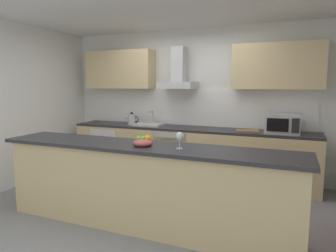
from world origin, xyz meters
TOP-DOWN VIEW (x-y plane):
  - ground at (0.00, 0.00)m, footprint 5.79×4.43m
  - ceiling at (0.00, 0.00)m, footprint 5.79×4.43m
  - wall_back at (0.00, 1.78)m, footprint 5.79×0.12m
  - wall_left at (-2.46, 0.00)m, footprint 0.12×4.43m
  - backsplash_tile at (0.00, 1.70)m, footprint 4.07×0.02m
  - counter_back at (0.00, 1.40)m, footprint 4.22×0.60m
  - counter_island at (0.13, -0.52)m, footprint 3.51×0.64m
  - upper_cabinets at (0.00, 1.55)m, footprint 4.16×0.32m
  - oven at (-0.21, 1.37)m, footprint 0.60×0.62m
  - refrigerator at (-1.52, 1.37)m, footprint 0.58×0.60m
  - microwave at (1.53, 1.34)m, footprint 0.50×0.38m
  - sink at (-0.70, 1.38)m, footprint 0.50×0.40m
  - kettle at (-1.05, 1.34)m, footprint 0.29×0.15m
  - range_hood at (-0.21, 1.50)m, footprint 0.62×0.45m
  - wine_glass at (0.58, -0.55)m, footprint 0.08×0.08m
  - fruit_bowl at (0.16, -0.56)m, footprint 0.22×0.22m
  - chopping_board at (1.02, 1.35)m, footprint 0.38×0.30m

SIDE VIEW (x-z plane):
  - ground at x=0.00m, z-range -0.02..0.00m
  - refrigerator at x=-1.52m, z-range 0.00..0.85m
  - counter_back at x=0.00m, z-range 0.00..0.90m
  - oven at x=-0.21m, z-range 0.06..0.86m
  - counter_island at x=0.13m, z-range 0.01..0.97m
  - chopping_board at x=1.02m, z-range 0.90..0.92m
  - sink at x=-0.70m, z-range 0.80..1.06m
  - fruit_bowl at x=0.16m, z-range 0.94..1.07m
  - kettle at x=-1.05m, z-range 0.89..1.13m
  - microwave at x=1.53m, z-range 0.90..1.20m
  - wine_glass at x=0.58m, z-range 1.00..1.17m
  - backsplash_tile at x=0.00m, z-range 0.90..1.56m
  - wall_back at x=0.00m, z-range 0.00..2.60m
  - wall_left at x=-2.46m, z-range 0.00..2.60m
  - range_hood at x=-0.21m, z-range 1.43..2.15m
  - upper_cabinets at x=0.00m, z-range 1.56..2.26m
  - ceiling at x=0.00m, z-range 2.60..2.62m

